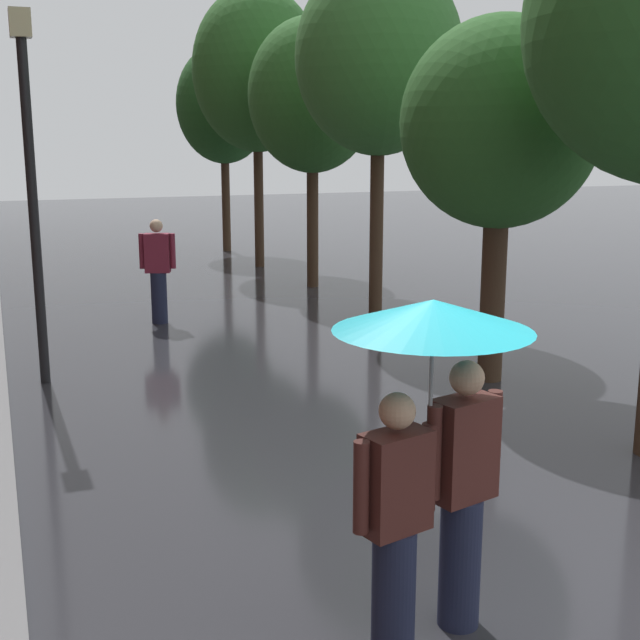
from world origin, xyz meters
The scene contains 9 objects.
ground_plane centered at (0.00, 0.00, 0.00)m, with size 80.00×80.00×0.00m, color #2D2D33.
street_tree_1 centered at (2.65, 4.92, 3.14)m, with size 2.39×2.39×4.42m.
street_tree_2 centered at (2.82, 8.73, 4.23)m, with size 2.67×2.67×5.78m.
street_tree_3 centered at (2.98, 12.11, 3.80)m, with size 2.54×2.54×5.33m.
street_tree_4 centered at (2.78, 15.16, 4.49)m, with size 2.93×2.93×6.34m.
street_tree_5 centered at (2.79, 18.20, 3.85)m, with size 2.48×2.48×5.40m.
couple_under_umbrella centered at (-0.78, 0.23, 1.41)m, with size 1.15×1.15×2.11m.
street_lamp_post centered at (-2.60, 6.83, 2.59)m, with size 0.24×0.24×4.45m.
pedestrian_walking_midground centered at (-0.61, 9.78, 0.88)m, with size 0.56×0.34×1.71m.
Camera 1 is at (-3.06, -3.85, 3.00)m, focal length 47.20 mm.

